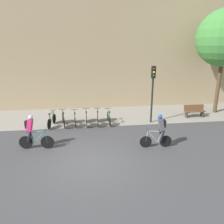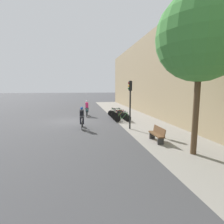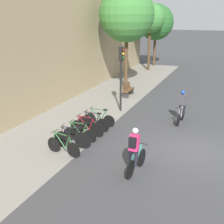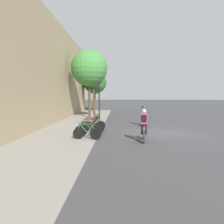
# 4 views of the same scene
# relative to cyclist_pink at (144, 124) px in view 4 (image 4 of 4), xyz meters

# --- Properties ---
(ground) EXTENTS (200.00, 200.00, 0.00)m
(ground) POSITION_rel_cyclist_pink_xyz_m (2.77, -1.84, -0.95)
(ground) COLOR #3D3D3F
(kerb_strip) EXTENTS (44.00, 4.50, 0.01)m
(kerb_strip) POSITION_rel_cyclist_pink_xyz_m (2.77, 4.91, -0.94)
(kerb_strip) COLOR gray
(kerb_strip) RESTS_ON ground
(building_facade) EXTENTS (44.00, 0.60, 9.52)m
(building_facade) POSITION_rel_cyclist_pink_xyz_m (2.77, 7.46, 3.82)
(building_facade) COLOR #9E8966
(building_facade) RESTS_ON ground
(cyclist_pink) EXTENTS (1.75, 0.48, 1.78)m
(cyclist_pink) POSITION_rel_cyclist_pink_xyz_m (0.00, 0.00, 0.00)
(cyclist_pink) COLOR black
(cyclist_pink) RESTS_ON ground
(cyclist_grey) EXTENTS (1.65, 0.46, 1.75)m
(cyclist_grey) POSITION_rel_cyclist_pink_xyz_m (6.34, -0.64, 0.00)
(cyclist_grey) COLOR black
(cyclist_grey) RESTS_ON ground
(parked_bike_0) EXTENTS (0.47, 1.66, 0.96)m
(parked_bike_0) POSITION_rel_cyclist_pink_xyz_m (0.49, 3.20, -0.55)
(parked_bike_0) COLOR black
(parked_bike_0) RESTS_ON ground
(parked_bike_1) EXTENTS (0.46, 1.67, 0.99)m
(parked_bike_1) POSITION_rel_cyclist_pink_xyz_m (1.24, 3.20, -0.53)
(parked_bike_1) COLOR black
(parked_bike_1) RESTS_ON ground
(parked_bike_2) EXTENTS (0.46, 1.59, 0.94)m
(parked_bike_2) POSITION_rel_cyclist_pink_xyz_m (1.98, 3.20, -0.56)
(parked_bike_2) COLOR black
(parked_bike_2) RESTS_ON ground
(parked_bike_3) EXTENTS (0.46, 1.73, 0.99)m
(parked_bike_3) POSITION_rel_cyclist_pink_xyz_m (2.72, 3.20, -0.53)
(parked_bike_3) COLOR black
(parked_bike_3) RESTS_ON ground
(parked_bike_4) EXTENTS (0.46, 1.71, 0.98)m
(parked_bike_4) POSITION_rel_cyclist_pink_xyz_m (3.46, 3.20, -0.54)
(parked_bike_4) COLOR black
(parked_bike_4) RESTS_ON ground
(parked_bike_5) EXTENTS (0.46, 1.66, 0.95)m
(parked_bike_5) POSITION_rel_cyclist_pink_xyz_m (4.20, 3.20, -0.56)
(parked_bike_5) COLOR black
(parked_bike_5) RESTS_ON ground
(traffic_light_pole) EXTENTS (0.26, 0.30, 3.76)m
(traffic_light_pole) POSITION_rel_cyclist_pink_xyz_m (7.05, 3.07, 1.65)
(traffic_light_pole) COLOR black
(traffic_light_pole) RESTS_ON ground
(bench) EXTENTS (1.49, 0.44, 0.89)m
(bench) POSITION_rel_cyclist_pink_xyz_m (10.51, 3.79, -0.48)
(bench) COLOR brown
(bench) RESTS_ON ground
(street_tree_0) EXTENTS (4.04, 4.04, 7.53)m
(street_tree_0) POSITION_rel_cyclist_pink_xyz_m (12.69, 4.69, 4.55)
(street_tree_0) COLOR #4C3823
(street_tree_0) RESTS_ON ground
(street_tree_1) EXTENTS (2.90, 2.90, 6.56)m
(street_tree_1) POSITION_rel_cyclist_pink_xyz_m (21.25, 5.18, 4.13)
(street_tree_1) COLOR #4C3823
(street_tree_1) RESTS_ON ground
(street_tree_2) EXTENTS (3.83, 3.83, 6.57)m
(street_tree_2) POSITION_rel_cyclist_pink_xyz_m (24.26, 5.36, 3.70)
(street_tree_2) COLOR #4C3823
(street_tree_2) RESTS_ON ground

